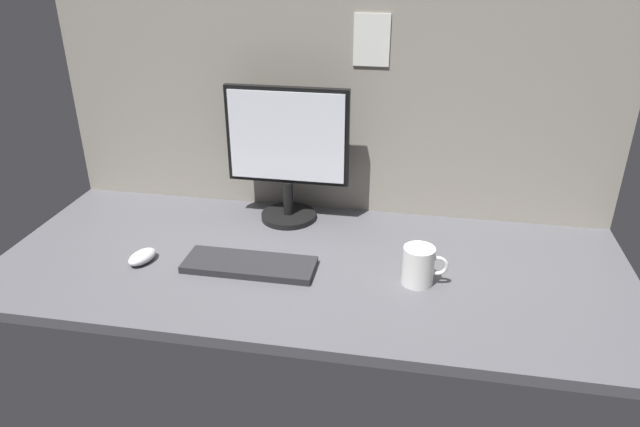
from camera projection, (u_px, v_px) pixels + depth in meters
The scene contains 6 objects.
ground_plane at pixel (312, 263), 167.93cm from camera, with size 180.00×80.00×3.00cm, color #515156.
cubicle_wall_back at pixel (334, 106), 185.10cm from camera, with size 180.00×5.50×70.29cm.
monitor at pixel (287, 149), 181.14cm from camera, with size 38.83×18.00×43.57cm.
keyboard at pixel (250, 265), 162.17cm from camera, with size 37.00×13.00×2.00cm, color #262628.
mouse at pixel (142, 257), 164.84cm from camera, with size 5.60×9.60×3.40cm, color silver.
mug_ceramic_white at pixel (419, 266), 153.34cm from camera, with size 12.09×8.44×10.68cm.
Camera 1 is at (28.35, -142.00, 84.79)cm, focal length 32.41 mm.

